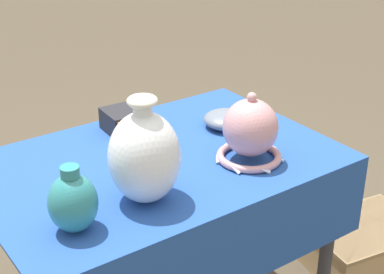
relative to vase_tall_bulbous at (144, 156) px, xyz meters
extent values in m
cylinder|color=#38383D|center=(0.60, -0.11, -0.49)|extent=(0.04, 0.04, 0.67)
cylinder|color=#38383D|center=(0.60, 0.46, -0.49)|extent=(0.04, 0.04, 0.67)
cube|color=#38383D|center=(0.14, 0.17, -0.14)|extent=(1.01, 0.67, 0.03)
cube|color=#234C9E|center=(0.14, 0.17, -0.13)|extent=(1.03, 0.69, 0.01)
cube|color=#234C9E|center=(0.14, -0.17, -0.25)|extent=(1.03, 0.01, 0.25)
ellipsoid|color=white|center=(0.00, 0.00, 0.00)|extent=(0.18, 0.18, 0.24)
cylinder|color=white|center=(0.00, 0.00, 0.13)|extent=(0.05, 0.05, 0.04)
torus|color=white|center=(0.00, 0.00, 0.15)|extent=(0.08, 0.08, 0.02)
torus|color=#D19399|center=(0.36, 0.01, -0.11)|extent=(0.19, 0.19, 0.02)
ellipsoid|color=#D19399|center=(0.36, 0.01, -0.02)|extent=(0.16, 0.16, 0.17)
sphere|color=#D19399|center=(0.36, 0.01, 0.07)|extent=(0.03, 0.03, 0.03)
cone|color=white|center=(0.45, 0.01, -0.11)|extent=(0.01, 0.03, 0.03)
cone|color=white|center=(0.42, 0.09, -0.11)|extent=(0.03, 0.03, 0.03)
cone|color=white|center=(0.34, 0.11, -0.11)|extent=(0.04, 0.02, 0.03)
cone|color=white|center=(0.27, 0.06, -0.11)|extent=(0.03, 0.04, 0.03)
cone|color=white|center=(0.27, -0.03, -0.11)|extent=(0.03, 0.04, 0.03)
cone|color=white|center=(0.34, -0.08, -0.11)|extent=(0.04, 0.02, 0.03)
cone|color=white|center=(0.42, -0.06, -0.11)|extent=(0.03, 0.03, 0.03)
cube|color=#232328|center=(0.17, 0.40, -0.09)|extent=(0.14, 0.13, 0.07)
cube|color=orange|center=(0.16, 0.33, -0.09)|extent=(0.12, 0.01, 0.06)
ellipsoid|color=teal|center=(-0.21, -0.02, -0.05)|extent=(0.12, 0.12, 0.15)
cylinder|color=teal|center=(-0.21, -0.02, 0.03)|extent=(0.04, 0.04, 0.03)
ellipsoid|color=slate|center=(0.45, 0.23, -0.10)|extent=(0.15, 0.15, 0.05)
cube|color=tan|center=(1.03, 0.06, -0.74)|extent=(0.48, 0.38, 0.18)
cube|color=#967953|center=(1.03, 0.06, -0.65)|extent=(0.50, 0.40, 0.02)
camera|label=1|loc=(-0.65, -1.13, 0.68)|focal=55.00mm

